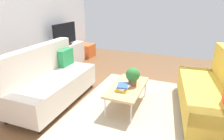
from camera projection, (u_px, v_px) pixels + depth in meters
name	position (u px, v px, depth m)	size (l,w,h in m)	color
ground_plane	(128.00, 106.00, 3.60)	(7.68, 7.68, 0.00)	brown
wall_far	(7.00, 22.00, 4.09)	(6.40, 0.12, 2.90)	silver
area_rug	(136.00, 109.00, 3.49)	(2.90, 2.20, 0.01)	tan
couch_beige	(51.00, 81.00, 3.62)	(1.93, 0.90, 1.10)	beige
couch_green	(213.00, 92.00, 3.20)	(2.00, 1.09, 1.10)	gold
coffee_table	(127.00, 87.00, 3.47)	(1.10, 0.56, 0.42)	tan
tv_console	(66.00, 56.00, 5.69)	(1.40, 0.44, 0.64)	silver
tv	(65.00, 35.00, 5.46)	(1.00, 0.20, 0.64)	black
storage_trunk	(87.00, 51.00, 6.64)	(0.52, 0.40, 0.44)	orange
potted_plant	(133.00, 76.00, 3.44)	(0.26, 0.26, 0.34)	brown
table_book_0	(123.00, 89.00, 3.31)	(0.24, 0.18, 0.04)	gold
table_book_1	(123.00, 87.00, 3.30)	(0.24, 0.18, 0.03)	silver
table_book_2	(123.00, 85.00, 3.29)	(0.24, 0.18, 0.03)	#3359B2
vase_0	(51.00, 47.00, 5.07)	(0.12, 0.12, 0.14)	silver
bottle_0	(58.00, 46.00, 5.18)	(0.06, 0.06, 0.15)	red
bottle_1	(60.00, 44.00, 5.27)	(0.05, 0.05, 0.19)	orange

